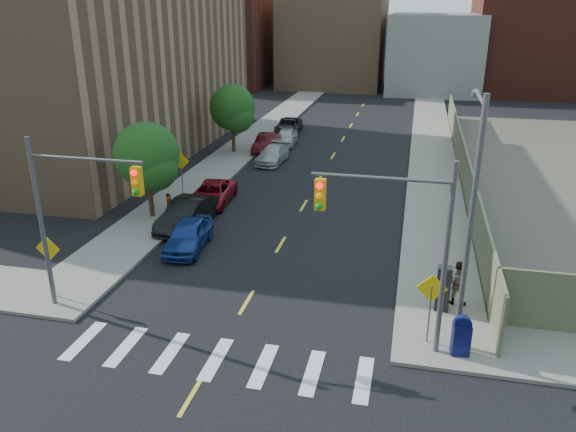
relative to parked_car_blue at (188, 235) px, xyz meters
The scene contains 27 objects.
sidewalk_nw 29.18m from the parked_car_blue, 96.66° to the left, with size 3.50×73.00×0.15m, color gray.
sidewalk_ne 31.41m from the parked_car_blue, 67.31° to the left, with size 3.50×73.00×0.15m, color gray.
fence_north 20.85m from the parked_car_blue, 47.94° to the left, with size 0.12×44.00×2.50m, color #656F4E.
building_nw 25.87m from the parked_car_blue, 135.26° to the left, with size 22.00×30.00×16.00m, color #8C6B4C.
bg_bldg_west 60.35m from the parked_car_blue, 107.06° to the left, with size 14.00×18.00×12.00m, color #592319.
bg_bldg_midwest 59.88m from the parked_car_blue, 91.57° to the left, with size 14.00×16.00×15.00m, color #8C6B4C.
bg_bldg_center 58.95m from the parked_car_blue, 77.86° to the left, with size 12.00×16.00×10.00m, color gray.
bg_bldg_east 65.46m from the parked_car_blue, 66.09° to the left, with size 18.00×18.00×16.00m, color #592319.
signal_nw 7.72m from the parked_car_blue, 103.94° to the right, with size 4.59×0.30×7.00m.
signal_ne 12.81m from the parked_car_blue, 32.23° to the right, with size 4.59×0.30×7.00m.
streetlight_ne 14.48m from the parked_car_blue, 24.12° to the right, with size 0.25×3.70×9.00m.
warn_sign_nw 7.05m from the parked_car_blue, 119.69° to the right, with size 1.06×0.06×2.83m.
warn_sign_ne 13.10m from the parked_car_blue, 27.52° to the right, with size 1.06×0.06×2.83m.
warn_sign_midwest 8.32m from the parked_car_blue, 114.68° to the left, with size 1.06×0.06×2.83m.
tree_west_near 5.76m from the parked_car_blue, 135.94° to the left, with size 3.66×3.64×5.52m.
tree_west_far 19.07m from the parked_car_blue, 101.11° to the left, with size 3.66×3.64×5.52m.
parked_car_blue is the anchor object (origin of this frame).
parked_car_black 2.85m from the parked_car_blue, 113.47° to the left, with size 1.67×4.79×1.58m, color black.
parked_car_red 6.61m from the parked_car_blue, 99.88° to the left, with size 2.18×4.73×1.31m, color maroon.
parked_car_silver 16.41m from the parked_car_blue, 89.42° to the left, with size 1.81×4.44×1.29m, color #A5A8AD.
parked_car_white 22.08m from the parked_car_blue, 90.27° to the left, with size 1.65×4.09×1.39m, color #B6B6B6.
parked_car_maroon 19.57m from the parked_car_blue, 93.32° to the left, with size 1.53×4.39×1.45m, color #410D11.
parked_car_grey 26.96m from the parked_car_blue, 92.10° to the left, with size 2.19×4.75×1.32m, color black.
mailbox 14.25m from the parked_car_blue, 27.26° to the right, with size 0.66×0.53×1.49m.
payphone 12.65m from the parked_car_blue, 16.43° to the right, with size 0.55×0.45×1.85m, color black.
pedestrian_west 3.95m from the parked_car_blue, 126.85° to the left, with size 0.56×0.37×1.53m, color gray.
pedestrian_east 13.03m from the parked_car_blue, 13.07° to the right, with size 0.90×0.70×1.84m, color gray.
Camera 1 is at (6.15, -11.37, 11.58)m, focal length 35.00 mm.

